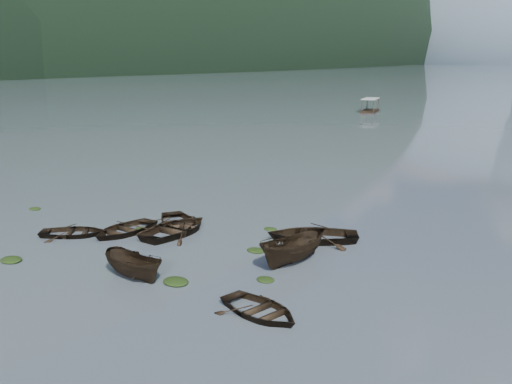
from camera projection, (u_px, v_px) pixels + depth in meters
The scene contains 20 objects.
ground_plane at pixel (92, 281), 26.27m from camera, with size 2400.00×2400.00×0.00m, color #4A555D.
left_ridge_far at pixel (7, 67), 509.12m from camera, with size 560.00×1400.00×380.00m, color black.
haze_mtn_a at pixel (491, 62), 864.91m from camera, with size 520.00×520.00×280.00m, color #475666.
rowboat_0 at pixel (125, 233), 33.37m from camera, with size 3.04×4.25×0.88m, color black.
rowboat_1 at pixel (74, 235), 32.94m from camera, with size 2.73×3.82×0.79m, color black.
rowboat_2 at pixel (135, 277), 26.76m from camera, with size 1.41×3.76×1.45m, color black.
rowboat_3 at pixel (177, 234), 33.29m from camera, with size 3.50×4.89×1.01m, color black.
rowboat_4 at pixel (260, 314), 22.91m from camera, with size 2.74×3.84×0.80m, color black.
rowboat_5 at pixel (292, 263), 28.60m from camera, with size 1.66×4.42×1.71m, color black.
rowboat_6 at pixel (178, 226), 34.80m from camera, with size 3.05×4.27×0.88m, color black.
rowboat_7 at pixel (312, 240), 32.09m from camera, with size 3.62×5.07×1.05m, color black.
weed_clump_0 at pixel (11, 261), 28.84m from camera, with size 1.20×0.98×0.26m, color black.
weed_clump_1 at pixel (143, 230), 34.02m from camera, with size 0.96×0.77×0.21m, color black.
weed_clump_2 at pixel (176, 283), 26.05m from camera, with size 1.29×1.03×0.28m, color black.
weed_clump_3 at pixel (265, 281), 26.36m from camera, with size 0.90×0.76×0.20m, color black.
weed_clump_4 at pixel (256, 251), 30.29m from camera, with size 1.04×0.83×0.22m, color black.
weed_clump_5 at pixel (35, 209), 38.54m from camera, with size 0.89×0.72×0.19m, color black.
weed_clump_6 at pixel (270, 229), 34.08m from camera, with size 0.83×0.69×0.17m, color black.
weed_clump_7 at pixel (289, 250), 30.48m from camera, with size 0.98×0.78×0.21m, color black.
pontoon_left at pixel (370, 112), 104.45m from camera, with size 2.57×6.16×2.36m, color black, non-canonical shape.
Camera 1 is at (21.36, -14.31, 10.16)m, focal length 40.00 mm.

